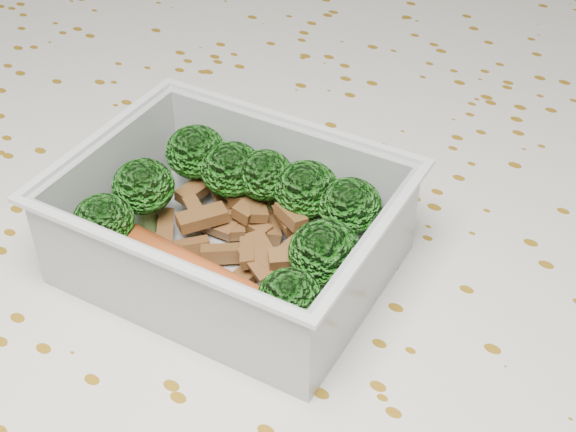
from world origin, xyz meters
The scene contains 6 objects.
dining_table centered at (0.00, 0.00, 0.67)m, with size 1.40×0.90×0.75m.
tablecloth centered at (0.00, 0.00, 0.72)m, with size 1.46×0.96×0.19m.
lunch_container centered at (-0.02, -0.03, 0.78)m, with size 0.20×0.16×0.07m.
broccoli_florets centered at (-0.02, -0.01, 0.79)m, with size 0.16×0.13×0.05m.
meat_pile centered at (-0.02, -0.02, 0.77)m, with size 0.11×0.07×0.03m.
sausage centered at (-0.01, -0.07, 0.78)m, with size 0.16×0.03×0.03m.
Camera 1 is at (0.21, -0.30, 1.09)m, focal length 50.00 mm.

